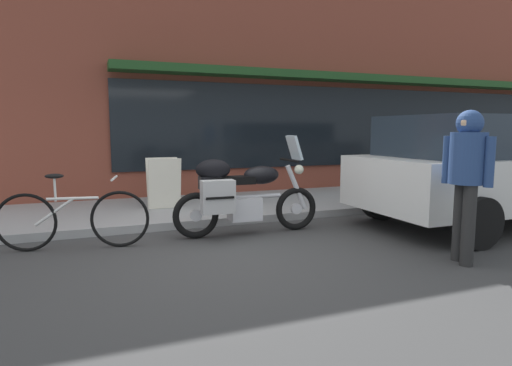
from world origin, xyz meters
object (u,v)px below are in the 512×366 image
at_px(touring_motorcycle, 240,193).
at_px(sandwich_board_sign, 164,183).
at_px(pedestrian_walking, 467,168).
at_px(parked_bicycle, 73,218).
at_px(parked_minivan, 499,167).

relative_size(touring_motorcycle, sandwich_board_sign, 2.46).
bearing_deg(pedestrian_walking, touring_motorcycle, 131.85).
xyz_separation_m(parked_bicycle, parked_minivan, (6.14, -0.86, 0.51)).
xyz_separation_m(touring_motorcycle, parked_bicycle, (-2.15, 0.08, -0.21)).
distance_m(parked_bicycle, pedestrian_walking, 4.64).
xyz_separation_m(pedestrian_walking, sandwich_board_sign, (-2.63, 3.96, -0.51)).
bearing_deg(sandwich_board_sign, parked_minivan, -29.17).
bearing_deg(parked_minivan, pedestrian_walking, -147.80).
distance_m(parked_bicycle, parked_minivan, 6.22).
height_order(parked_minivan, sandwich_board_sign, parked_minivan).
bearing_deg(touring_motorcycle, sandwich_board_sign, 111.84).
bearing_deg(parked_minivan, parked_bicycle, 172.04).
xyz_separation_m(parked_bicycle, pedestrian_walking, (4.04, -2.18, 0.68)).
relative_size(parked_bicycle, pedestrian_walking, 1.06).
relative_size(parked_minivan, pedestrian_walking, 2.76).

